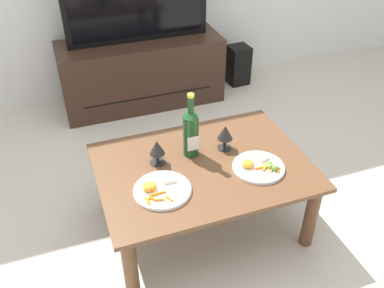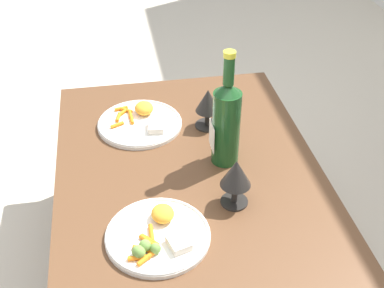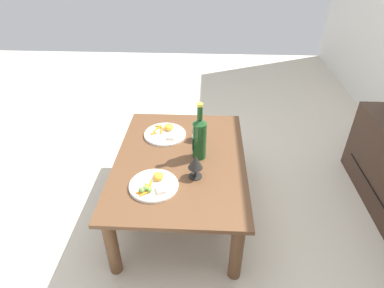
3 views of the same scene
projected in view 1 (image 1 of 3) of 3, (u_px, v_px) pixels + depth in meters
The scene contains 10 objects.
ground_plane at pixel (202, 223), 2.42m from camera, with size 6.40×6.40×0.00m, color beige.
dining_table at pixel (203, 175), 2.21m from camera, with size 1.10×0.79×0.43m.
tv_stand at pixel (142, 72), 3.42m from camera, with size 1.30×0.47×0.54m.
tv_screen at pixel (137, 4), 3.09m from camera, with size 1.10×0.05×0.58m.
floor_speaker at pixel (238, 65), 3.76m from camera, with size 0.18×0.18×0.35m, color black.
wine_bottle at pixel (191, 131), 2.17m from camera, with size 0.08×0.08×0.37m.
goblet_left at pixel (157, 149), 2.14m from camera, with size 0.08×0.08×0.14m.
goblet_right at pixel (225, 133), 2.24m from camera, with size 0.08×0.08×0.15m.
dinner_plate_left at pixel (161, 189), 2.00m from camera, with size 0.28×0.28×0.05m.
dinner_plate_right at pixel (259, 166), 2.14m from camera, with size 0.27×0.27×0.05m.
Camera 1 is at (-0.63, -1.58, 1.79)m, focal length 38.92 mm.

